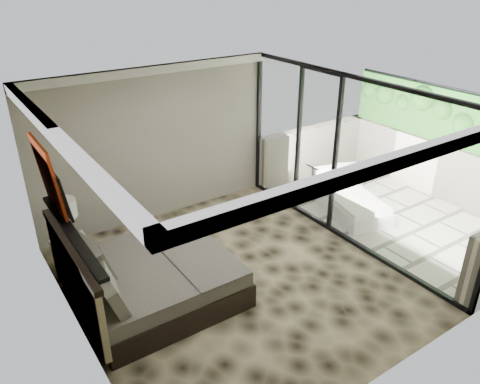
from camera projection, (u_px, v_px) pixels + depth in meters
floor at (234, 279)px, 7.10m from camera, size 5.00×5.00×0.00m
ceiling at (233, 98)px, 5.87m from camera, size 4.50×5.00×0.02m
back_wall at (157, 145)px, 8.33m from camera, size 4.50×0.02×2.80m
left_wall at (70, 246)px, 5.35m from camera, size 0.02×5.00×2.80m
glass_wall at (348, 162)px, 7.62m from camera, size 0.08×5.00×2.80m
terrace_slab at (396, 216)px, 9.01m from camera, size 3.00×5.00×0.12m
parapet_far at (444, 171)px, 9.43m from camera, size 0.30×5.00×1.10m
foliage_hedge at (455, 118)px, 8.94m from camera, size 0.36×4.60×1.10m
picture_ledge at (72, 233)px, 5.41m from camera, size 0.12×2.20×0.05m
bed at (148, 278)px, 6.53m from camera, size 2.15×2.08×1.19m
nightstand at (73, 256)px, 7.19m from camera, size 0.53×0.53×0.53m
table_lamp at (64, 216)px, 6.86m from camera, size 0.39×0.39×0.71m
abstract_canvas at (48, 176)px, 5.71m from camera, size 0.13×0.90×0.90m
framed_print at (60, 194)px, 5.61m from camera, size 0.11×0.50×0.60m
ottoman at (349, 176)px, 10.00m from camera, size 0.60×0.60×0.45m
lounger at (348, 201)px, 8.99m from camera, size 1.23×1.83×0.65m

